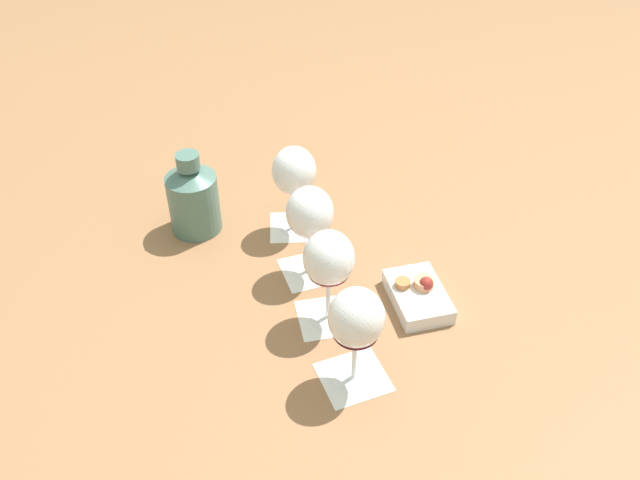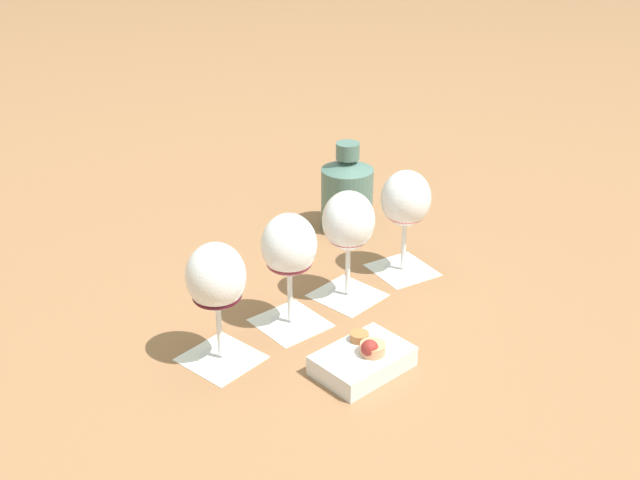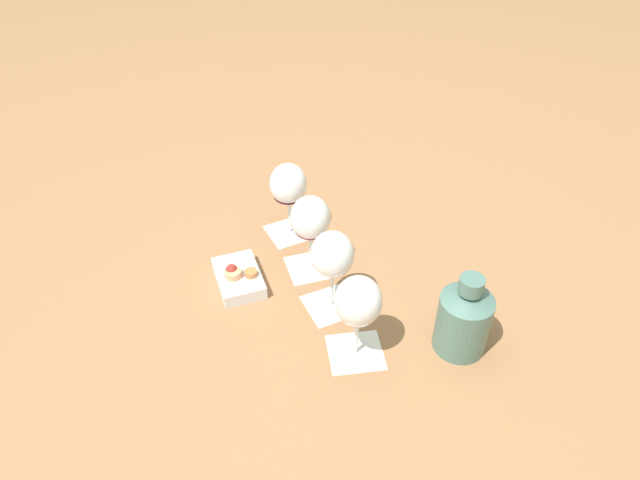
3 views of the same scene
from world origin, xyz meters
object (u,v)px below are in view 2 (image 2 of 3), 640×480
at_px(wine_glass_1, 349,225).
at_px(ceramic_vase, 347,192).
at_px(wine_glass_3, 216,281).
at_px(wine_glass_0, 406,203).
at_px(snack_dish, 363,359).
at_px(wine_glass_2, 289,250).

bearing_deg(wine_glass_1, ceramic_vase, -106.62).
xyz_separation_m(wine_glass_3, ceramic_vase, (-0.30, -0.37, -0.05)).
xyz_separation_m(wine_glass_0, wine_glass_3, (0.34, 0.18, 0.00)).
relative_size(ceramic_vase, snack_dish, 1.08).
height_order(wine_glass_0, wine_glass_2, same).
height_order(wine_glass_3, ceramic_vase, wine_glass_3).
bearing_deg(wine_glass_1, wine_glass_0, -153.67).
height_order(wine_glass_0, wine_glass_3, same).
relative_size(wine_glass_1, wine_glass_3, 1.00).
bearing_deg(wine_glass_3, wine_glass_2, -150.66).
bearing_deg(snack_dish, ceramic_vase, -104.05).
height_order(wine_glass_2, ceramic_vase, wine_glass_2).
bearing_deg(snack_dish, wine_glass_3, -22.67).
distance_m(wine_glass_2, snack_dish, 0.19).
relative_size(wine_glass_3, ceramic_vase, 1.06).
distance_m(ceramic_vase, snack_dish, 0.47).
xyz_separation_m(wine_glass_1, wine_glass_3, (0.23, 0.12, 0.00)).
distance_m(wine_glass_0, wine_glass_2, 0.25).
xyz_separation_m(wine_glass_0, ceramic_vase, (0.04, -0.19, -0.05)).
bearing_deg(wine_glass_3, ceramic_vase, -128.95).
height_order(wine_glass_1, ceramic_vase, wine_glass_1).
height_order(wine_glass_2, snack_dish, wine_glass_2).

